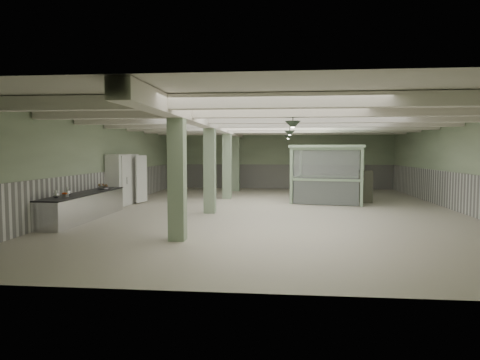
# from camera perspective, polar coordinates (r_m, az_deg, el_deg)

# --- Properties ---
(floor) EXTENTS (20.00, 20.00, 0.00)m
(floor) POSITION_cam_1_polar(r_m,az_deg,el_deg) (17.03, 4.89, -4.03)
(floor) COLOR beige
(floor) RESTS_ON ground
(ceiling) EXTENTS (14.00, 20.00, 0.02)m
(ceiling) POSITION_cam_1_polar(r_m,az_deg,el_deg) (16.91, 4.97, 8.14)
(ceiling) COLOR beige
(ceiling) RESTS_ON wall_back
(wall_back) EXTENTS (14.00, 0.02, 3.60)m
(wall_back) POSITION_cam_1_polar(r_m,az_deg,el_deg) (26.87, 5.23, 2.71)
(wall_back) COLOR #A8BE98
(wall_back) RESTS_ON floor
(wall_front) EXTENTS (14.00, 0.02, 3.60)m
(wall_front) POSITION_cam_1_polar(r_m,az_deg,el_deg) (6.89, 3.78, -0.60)
(wall_front) COLOR #A8BE98
(wall_front) RESTS_ON floor
(wall_left) EXTENTS (0.02, 20.00, 3.60)m
(wall_left) POSITION_cam_1_polar(r_m,az_deg,el_deg) (18.36, -17.50, 2.02)
(wall_left) COLOR #A8BE98
(wall_left) RESTS_ON floor
(wall_right) EXTENTS (0.02, 20.00, 3.60)m
(wall_right) POSITION_cam_1_polar(r_m,az_deg,el_deg) (18.18, 27.58, 1.74)
(wall_right) COLOR #A8BE98
(wall_right) RESTS_ON floor
(wainscot_left) EXTENTS (0.05, 19.90, 1.50)m
(wainscot_left) POSITION_cam_1_polar(r_m,az_deg,el_deg) (18.41, -17.36, -1.25)
(wainscot_left) COLOR white
(wainscot_left) RESTS_ON floor
(wainscot_right) EXTENTS (0.05, 19.90, 1.50)m
(wainscot_right) POSITION_cam_1_polar(r_m,az_deg,el_deg) (18.23, 27.41, -1.56)
(wainscot_right) COLOR white
(wainscot_right) RESTS_ON floor
(wainscot_back) EXTENTS (13.90, 0.05, 1.50)m
(wainscot_back) POSITION_cam_1_polar(r_m,az_deg,el_deg) (26.89, 5.21, 0.47)
(wainscot_back) COLOR white
(wainscot_back) RESTS_ON floor
(girder) EXTENTS (0.45, 19.90, 0.40)m
(girder) POSITION_cam_1_polar(r_m,az_deg,el_deg) (17.12, -3.51, 7.36)
(girder) COLOR white
(girder) RESTS_ON ceiling
(beam_a) EXTENTS (13.90, 0.35, 0.32)m
(beam_a) POSITION_cam_1_polar(r_m,az_deg,el_deg) (9.43, 4.35, 10.46)
(beam_a) COLOR white
(beam_a) RESTS_ON ceiling
(beam_b) EXTENTS (13.90, 0.35, 0.32)m
(beam_b) POSITION_cam_1_polar(r_m,az_deg,el_deg) (11.92, 4.64, 9.08)
(beam_b) COLOR white
(beam_b) RESTS_ON ceiling
(beam_c) EXTENTS (13.90, 0.35, 0.32)m
(beam_c) POSITION_cam_1_polar(r_m,az_deg,el_deg) (14.41, 4.83, 8.17)
(beam_c) COLOR white
(beam_c) RESTS_ON ceiling
(beam_d) EXTENTS (13.90, 0.35, 0.32)m
(beam_d) POSITION_cam_1_polar(r_m,az_deg,el_deg) (16.90, 4.96, 7.53)
(beam_d) COLOR white
(beam_d) RESTS_ON ceiling
(beam_e) EXTENTS (13.90, 0.35, 0.32)m
(beam_e) POSITION_cam_1_polar(r_m,az_deg,el_deg) (19.40, 5.06, 7.06)
(beam_e) COLOR white
(beam_e) RESTS_ON ceiling
(beam_f) EXTENTS (13.90, 0.35, 0.32)m
(beam_f) POSITION_cam_1_polar(r_m,az_deg,el_deg) (21.89, 5.14, 6.69)
(beam_f) COLOR white
(beam_f) RESTS_ON ceiling
(beam_g) EXTENTS (13.90, 0.35, 0.32)m
(beam_g) POSITION_cam_1_polar(r_m,az_deg,el_deg) (24.39, 5.20, 6.40)
(beam_g) COLOR white
(beam_g) RESTS_ON ceiling
(column_a) EXTENTS (0.42, 0.42, 3.60)m
(column_a) POSITION_cam_1_polar(r_m,az_deg,el_deg) (11.22, -8.39, 1.09)
(column_a) COLOR #8BA383
(column_a) RESTS_ON floor
(column_b) EXTENTS (0.42, 0.42, 3.60)m
(column_b) POSITION_cam_1_polar(r_m,az_deg,el_deg) (16.11, -4.05, 1.95)
(column_b) COLOR #8BA383
(column_b) RESTS_ON floor
(column_c) EXTENTS (0.42, 0.42, 3.60)m
(column_c) POSITION_cam_1_polar(r_m,az_deg,el_deg) (21.05, -1.74, 2.41)
(column_c) COLOR #8BA383
(column_c) RESTS_ON floor
(column_d) EXTENTS (0.42, 0.42, 3.60)m
(column_d) POSITION_cam_1_polar(r_m,az_deg,el_deg) (25.02, -0.56, 2.64)
(column_d) COLOR #8BA383
(column_d) RESTS_ON floor
(pendant_front) EXTENTS (0.44, 0.44, 0.22)m
(pendant_front) POSITION_cam_1_polar(r_m,az_deg,el_deg) (11.89, 7.06, 7.28)
(pendant_front) COLOR #2D3C2E
(pendant_front) RESTS_ON ceiling
(pendant_mid) EXTENTS (0.44, 0.44, 0.22)m
(pendant_mid) POSITION_cam_1_polar(r_m,az_deg,el_deg) (17.38, 6.63, 6.20)
(pendant_mid) COLOR #2D3C2E
(pendant_mid) RESTS_ON ceiling
(pendant_back) EXTENTS (0.44, 0.44, 0.22)m
(pendant_back) POSITION_cam_1_polar(r_m,az_deg,el_deg) (22.38, 6.43, 5.67)
(pendant_back) COLOR #2D3C2E
(pendant_back) RESTS_ON ceiling
(prep_counter) EXTENTS (0.87, 4.97, 0.91)m
(prep_counter) POSITION_cam_1_polar(r_m,az_deg,el_deg) (15.62, -20.07, -3.26)
(prep_counter) COLOR silver
(prep_counter) RESTS_ON floor
(pitcher_near) EXTENTS (0.24, 0.26, 0.29)m
(pitcher_near) POSITION_cam_1_polar(r_m,az_deg,el_deg) (14.55, -22.03, -1.50)
(pitcher_near) COLOR silver
(pitcher_near) RESTS_ON prep_counter
(pitcher_far) EXTENTS (0.18, 0.20, 0.25)m
(pitcher_far) POSITION_cam_1_polar(r_m,az_deg,el_deg) (14.10, -23.34, -1.78)
(pitcher_far) COLOR silver
(pitcher_far) RESTS_ON prep_counter
(veg_colander) EXTENTS (0.53, 0.53, 0.20)m
(veg_colander) POSITION_cam_1_polar(r_m,az_deg,el_deg) (16.82, -17.77, -0.87)
(veg_colander) COLOR #47464C
(veg_colander) RESTS_ON prep_counter
(orange_bowl) EXTENTS (0.22, 0.22, 0.08)m
(orange_bowl) POSITION_cam_1_polar(r_m,az_deg,el_deg) (14.49, -22.29, -1.95)
(orange_bowl) COLOR #B2B2B7
(orange_bowl) RESTS_ON prep_counter
(walkin_cooler) EXTENTS (0.86, 2.40, 2.20)m
(walkin_cooler) POSITION_cam_1_polar(r_m,az_deg,el_deg) (19.18, -15.24, 0.03)
(walkin_cooler) COLOR white
(walkin_cooler) RESTS_ON floor
(guard_booth) EXTENTS (3.71, 3.32, 2.61)m
(guard_booth) POSITION_cam_1_polar(r_m,az_deg,el_deg) (19.92, 11.75, 2.14)
(guard_booth) COLOR #98B692
(guard_booth) RESTS_ON floor
(filing_cabinet) EXTENTS (0.57, 0.74, 1.46)m
(filing_cabinet) POSITION_cam_1_polar(r_m,az_deg,el_deg) (20.27, 16.35, -0.84)
(filing_cabinet) COLOR #555748
(filing_cabinet) RESTS_ON floor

